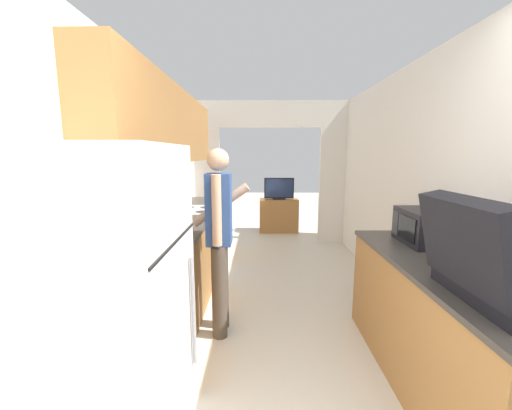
# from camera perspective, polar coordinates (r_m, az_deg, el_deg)

# --- Properties ---
(wall_left) EXTENTS (0.38, 7.05, 2.50)m
(wall_left) POSITION_cam_1_polar(r_m,az_deg,el_deg) (3.22, -19.51, 7.71)
(wall_left) COLOR white
(wall_left) RESTS_ON ground_plane
(wall_right) EXTENTS (0.06, 7.05, 2.50)m
(wall_right) POSITION_cam_1_polar(r_m,az_deg,el_deg) (3.06, 30.97, 1.40)
(wall_right) COLOR white
(wall_right) RESTS_ON ground_plane
(wall_far_with_doorway) EXTENTS (3.07, 0.06, 2.50)m
(wall_far_with_doorway) POSITION_cam_1_polar(r_m,az_deg,el_deg) (5.58, 2.51, 7.79)
(wall_far_with_doorway) COLOR white
(wall_far_with_doorway) RESTS_ON ground_plane
(counter_left) EXTENTS (0.62, 3.36, 0.88)m
(counter_left) POSITION_cam_1_polar(r_m,az_deg,el_deg) (3.69, -12.94, -9.22)
(counter_left) COLOR #9E6B38
(counter_left) RESTS_ON ground_plane
(counter_right) EXTENTS (0.62, 1.88, 0.88)m
(counter_right) POSITION_cam_1_polar(r_m,az_deg,el_deg) (2.58, 30.47, -18.74)
(counter_right) COLOR #9E6B38
(counter_right) RESTS_ON ground_plane
(refrigerator) EXTENTS (0.78, 0.78, 1.65)m
(refrigerator) POSITION_cam_1_polar(r_m,az_deg,el_deg) (1.82, -25.94, -16.96)
(refrigerator) COLOR white
(refrigerator) RESTS_ON ground_plane
(range_oven) EXTENTS (0.66, 0.73, 1.02)m
(range_oven) POSITION_cam_1_polar(r_m,az_deg,el_deg) (4.25, -10.93, -6.58)
(range_oven) COLOR #B7B7BC
(range_oven) RESTS_ON ground_plane
(person) EXTENTS (0.53, 0.37, 1.65)m
(person) POSITION_cam_1_polar(r_m,az_deg,el_deg) (2.76, -6.66, -5.83)
(person) COLOR #4C4238
(person) RESTS_ON ground_plane
(suitcase) EXTENTS (0.54, 0.63, 0.52)m
(suitcase) POSITION_cam_1_polar(r_m,az_deg,el_deg) (1.93, 37.35, -8.93)
(suitcase) COLOR black
(suitcase) RESTS_ON counter_right
(microwave) EXTENTS (0.34, 0.46, 0.28)m
(microwave) POSITION_cam_1_polar(r_m,az_deg,el_deg) (2.86, 28.37, -3.52)
(microwave) COLOR black
(microwave) RESTS_ON counter_right
(tv_cabinet) EXTENTS (0.79, 0.42, 0.68)m
(tv_cabinet) POSITION_cam_1_polar(r_m,az_deg,el_deg) (6.50, 4.13, -1.87)
(tv_cabinet) COLOR #9E6B38
(tv_cabinet) RESTS_ON ground_plane
(television) EXTENTS (0.60, 0.16, 0.44)m
(television) POSITION_cam_1_polar(r_m,az_deg,el_deg) (6.38, 4.21, 2.95)
(television) COLOR black
(television) RESTS_ON tv_cabinet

